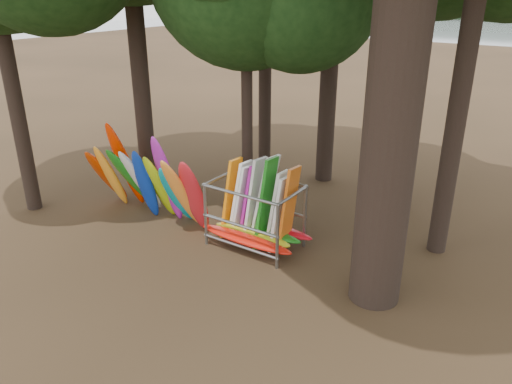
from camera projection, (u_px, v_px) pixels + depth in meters
The scene contains 3 objects.
ground at pixel (223, 253), 14.31m from camera, with size 120.00×120.00×0.00m, color #47331E.
kayak_row at pixel (148, 182), 15.96m from camera, with size 4.78×2.04×3.25m.
storage_rack at pixel (256, 216), 14.39m from camera, with size 3.20×1.59×2.78m.
Camera 1 is at (7.80, -9.85, 7.13)m, focal length 35.00 mm.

